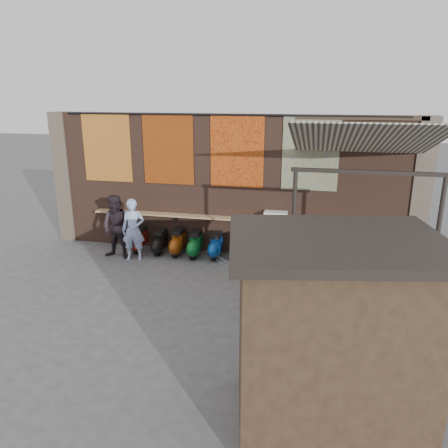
{
  "coord_description": "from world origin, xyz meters",
  "views": [
    {
      "loc": [
        2.57,
        -9.41,
        4.58
      ],
      "look_at": [
        0.22,
        1.2,
        1.28
      ],
      "focal_mm": 35.0,
      "sensor_mm": 36.0,
      "label": 1
    }
  ],
  "objects_px": {
    "shelf_box": "(276,216)",
    "shopper_navy": "(347,259)",
    "scooter_stool_0": "(140,240)",
    "shopper_tan": "(316,260)",
    "market_stall": "(330,338)",
    "scooter_stool_2": "(178,242)",
    "diner_left": "(133,230)",
    "diner_right": "(117,227)",
    "shopper_grey": "(355,283)",
    "scooter_stool_7": "(277,250)",
    "scooter_stool_6": "(255,249)",
    "scooter_stool_1": "(160,242)",
    "scooter_stool_3": "(195,244)",
    "scooter_stool_4": "(216,246)",
    "scooter_stool_5": "(237,247)"
  },
  "relations": [
    {
      "from": "scooter_stool_7",
      "to": "market_stall",
      "type": "relative_size",
      "value": 0.28
    },
    {
      "from": "scooter_stool_0",
      "to": "diner_right",
      "type": "bearing_deg",
      "value": -120.94
    },
    {
      "from": "scooter_stool_2",
      "to": "shelf_box",
      "type": "bearing_deg",
      "value": 6.13
    },
    {
      "from": "scooter_stool_3",
      "to": "diner_right",
      "type": "distance_m",
      "value": 2.27
    },
    {
      "from": "scooter_stool_2",
      "to": "scooter_stool_6",
      "type": "xyz_separation_m",
      "value": [
        2.26,
        0.03,
        -0.02
      ]
    },
    {
      "from": "scooter_stool_4",
      "to": "scooter_stool_5",
      "type": "bearing_deg",
      "value": 1.57
    },
    {
      "from": "scooter_stool_0",
      "to": "scooter_stool_1",
      "type": "relative_size",
      "value": 1.02
    },
    {
      "from": "scooter_stool_2",
      "to": "scooter_stool_3",
      "type": "bearing_deg",
      "value": -5.23
    },
    {
      "from": "scooter_stool_5",
      "to": "diner_left",
      "type": "relative_size",
      "value": 0.45
    },
    {
      "from": "scooter_stool_7",
      "to": "shopper_tan",
      "type": "bearing_deg",
      "value": -55.38
    },
    {
      "from": "scooter_stool_0",
      "to": "scooter_stool_7",
      "type": "relative_size",
      "value": 0.97
    },
    {
      "from": "scooter_stool_6",
      "to": "market_stall",
      "type": "xyz_separation_m",
      "value": [
        1.93,
        -5.99,
        0.98
      ]
    },
    {
      "from": "scooter_stool_2",
      "to": "shopper_navy",
      "type": "distance_m",
      "value": 4.93
    },
    {
      "from": "scooter_stool_0",
      "to": "scooter_stool_4",
      "type": "xyz_separation_m",
      "value": [
        2.34,
        -0.03,
        0.01
      ]
    },
    {
      "from": "scooter_stool_3",
      "to": "scooter_stool_7",
      "type": "xyz_separation_m",
      "value": [
        2.33,
        0.07,
        -0.01
      ]
    },
    {
      "from": "scooter_stool_2",
      "to": "market_stall",
      "type": "bearing_deg",
      "value": -54.87
    },
    {
      "from": "scooter_stool_2",
      "to": "market_stall",
      "type": "height_order",
      "value": "market_stall"
    },
    {
      "from": "scooter_stool_1",
      "to": "market_stall",
      "type": "bearing_deg",
      "value": -51.42
    },
    {
      "from": "market_stall",
      "to": "scooter_stool_4",
      "type": "bearing_deg",
      "value": 106.09
    },
    {
      "from": "scooter_stool_1",
      "to": "diner_left",
      "type": "relative_size",
      "value": 0.42
    },
    {
      "from": "scooter_stool_7",
      "to": "diner_right",
      "type": "bearing_deg",
      "value": -172.03
    },
    {
      "from": "scooter_stool_3",
      "to": "shelf_box",
      "type": "bearing_deg",
      "value": 8.85
    },
    {
      "from": "scooter_stool_0",
      "to": "shopper_grey",
      "type": "relative_size",
      "value": 0.41
    },
    {
      "from": "shelf_box",
      "to": "scooter_stool_7",
      "type": "bearing_deg",
      "value": -72.22
    },
    {
      "from": "diner_left",
      "to": "shopper_grey",
      "type": "height_order",
      "value": "shopper_grey"
    },
    {
      "from": "shopper_tan",
      "to": "shopper_grey",
      "type": "bearing_deg",
      "value": -126.86
    },
    {
      "from": "scooter_stool_0",
      "to": "scooter_stool_5",
      "type": "height_order",
      "value": "scooter_stool_5"
    },
    {
      "from": "scooter_stool_0",
      "to": "shopper_tan",
      "type": "relative_size",
      "value": 0.48
    },
    {
      "from": "scooter_stool_5",
      "to": "shopper_grey",
      "type": "relative_size",
      "value": 0.44
    },
    {
      "from": "shopper_tan",
      "to": "scooter_stool_0",
      "type": "bearing_deg",
      "value": 98.06
    },
    {
      "from": "scooter_stool_2",
      "to": "shopper_tan",
      "type": "xyz_separation_m",
      "value": [
        3.96,
        -1.55,
        0.4
      ]
    },
    {
      "from": "shelf_box",
      "to": "shopper_tan",
      "type": "distance_m",
      "value": 2.24
    },
    {
      "from": "scooter_stool_1",
      "to": "scooter_stool_3",
      "type": "height_order",
      "value": "scooter_stool_3"
    },
    {
      "from": "diner_right",
      "to": "shelf_box",
      "type": "bearing_deg",
      "value": 18.05
    },
    {
      "from": "shelf_box",
      "to": "market_stall",
      "type": "xyz_separation_m",
      "value": [
        1.41,
        -6.26,
        0.08
      ]
    },
    {
      "from": "shelf_box",
      "to": "scooter_stool_6",
      "type": "bearing_deg",
      "value": -152.58
    },
    {
      "from": "scooter_stool_3",
      "to": "market_stall",
      "type": "bearing_deg",
      "value": -58.31
    },
    {
      "from": "diner_left",
      "to": "shopper_navy",
      "type": "xyz_separation_m",
      "value": [
        5.74,
        -0.97,
        -0.01
      ]
    },
    {
      "from": "scooter_stool_4",
      "to": "scooter_stool_7",
      "type": "relative_size",
      "value": 0.99
    },
    {
      "from": "shelf_box",
      "to": "scooter_stool_2",
      "type": "distance_m",
      "value": 2.94
    },
    {
      "from": "market_stall",
      "to": "scooter_stool_2",
      "type": "bearing_deg",
      "value": 114.1
    },
    {
      "from": "diner_right",
      "to": "market_stall",
      "type": "bearing_deg",
      "value": -36.41
    },
    {
      "from": "shelf_box",
      "to": "shopper_navy",
      "type": "relative_size",
      "value": 0.37
    },
    {
      "from": "scooter_stool_3",
      "to": "scooter_stool_5",
      "type": "bearing_deg",
      "value": 3.6
    },
    {
      "from": "scooter_stool_4",
      "to": "scooter_stool_6",
      "type": "xyz_separation_m",
      "value": [
        1.13,
        0.02,
        -0.0
      ]
    },
    {
      "from": "shopper_navy",
      "to": "shopper_grey",
      "type": "height_order",
      "value": "shopper_grey"
    },
    {
      "from": "scooter_stool_6",
      "to": "shopper_tan",
      "type": "relative_size",
      "value": 0.48
    },
    {
      "from": "diner_left",
      "to": "diner_right",
      "type": "relative_size",
      "value": 0.95
    },
    {
      "from": "shopper_grey",
      "to": "scooter_stool_5",
      "type": "bearing_deg",
      "value": -22.2
    },
    {
      "from": "scooter_stool_4",
      "to": "shopper_grey",
      "type": "distance_m",
      "value": 4.74
    }
  ]
}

